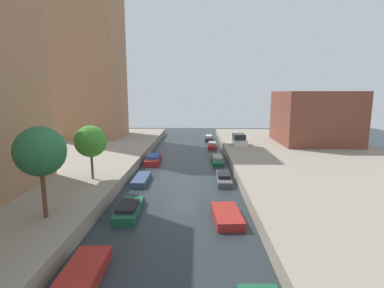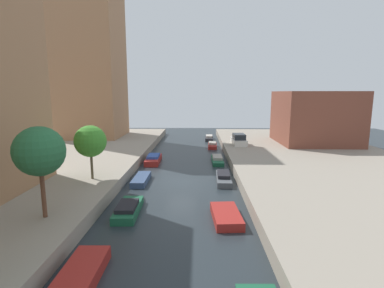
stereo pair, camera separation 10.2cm
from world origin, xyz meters
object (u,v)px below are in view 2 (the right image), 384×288
at_px(moored_boat_left_1, 83,271).
at_px(moored_boat_right_3, 217,160).
at_px(street_tree_1, 39,152).
at_px(moored_boat_right_5, 209,138).
at_px(low_block_right, 315,117).
at_px(moored_boat_left_4, 153,159).
at_px(street_tree_2, 90,141).
at_px(moored_boat_left_2, 128,209).
at_px(parked_car, 239,140).
at_px(moored_boat_right_1, 226,216).
at_px(moored_boat_right_4, 212,145).
at_px(apartment_tower_far, 88,51).
at_px(moored_boat_left_3, 141,179).
at_px(moored_boat_right_2, 224,178).

bearing_deg(moored_boat_left_1, moored_boat_right_3, 71.71).
distance_m(street_tree_1, moored_boat_right_5, 36.56).
relative_size(low_block_right, moored_boat_left_4, 2.23).
height_order(street_tree_1, moored_boat_right_3, street_tree_1).
distance_m(street_tree_2, moored_boat_left_1, 12.99).
relative_size(street_tree_2, moored_boat_left_2, 1.09).
bearing_deg(street_tree_1, moored_boat_right_3, 58.38).
relative_size(low_block_right, moored_boat_left_1, 3.07).
xyz_separation_m(moored_boat_right_3, moored_boat_right_5, (-0.38, 16.67, 0.02)).
bearing_deg(moored_boat_left_2, moored_boat_right_5, 78.26).
distance_m(parked_car, moored_boat_right_1, 22.81).
xyz_separation_m(low_block_right, moored_boat_right_4, (-14.38, 1.27, -4.32)).
bearing_deg(apartment_tower_far, moored_boat_left_3, -60.76).
relative_size(moored_boat_right_4, moored_boat_right_5, 0.87).
bearing_deg(moored_boat_left_4, moored_boat_left_1, -89.50).
height_order(moored_boat_right_1, moored_boat_right_4, moored_boat_right_4).
distance_m(moored_boat_left_1, moored_boat_right_4, 32.45).
distance_m(street_tree_2, moored_boat_left_4, 11.24).
bearing_deg(street_tree_2, moored_boat_left_2, -49.43).
distance_m(apartment_tower_far, moored_boat_left_3, 28.96).
height_order(apartment_tower_far, moored_boat_right_5, apartment_tower_far).
bearing_deg(moored_boat_right_2, moored_boat_left_2, -133.22).
bearing_deg(street_tree_2, moored_boat_right_3, 42.94).
distance_m(moored_boat_left_4, moored_boat_right_5, 18.45).
relative_size(moored_boat_left_1, moored_boat_left_4, 0.73).
bearing_deg(apartment_tower_far, moored_boat_right_3, -35.21).
distance_m(parked_car, moored_boat_right_2, 14.46).
relative_size(low_block_right, moored_boat_right_3, 2.22).
xyz_separation_m(apartment_tower_far, moored_boat_right_3, (19.77, -13.95, -14.23)).
xyz_separation_m(street_tree_2, moored_boat_left_4, (3.58, 9.96, -3.77)).
bearing_deg(apartment_tower_far, moored_boat_right_5, 7.98).
distance_m(moored_boat_right_1, moored_boat_right_5, 32.66).
bearing_deg(moored_boat_left_2, moored_boat_left_1, -92.74).
distance_m(apartment_tower_far, moored_boat_right_5, 24.19).
relative_size(apartment_tower_far, street_tree_1, 5.14).
bearing_deg(apartment_tower_far, low_block_right, -9.53).
bearing_deg(moored_boat_right_4, moored_boat_left_2, -105.52).
bearing_deg(moored_boat_left_4, moored_boat_right_5, 67.28).
xyz_separation_m(parked_car, moored_boat_left_1, (-10.65, -28.59, -1.32)).
bearing_deg(parked_car, moored_boat_right_4, 138.81).
bearing_deg(moored_boat_right_4, street_tree_1, -111.68).
relative_size(apartment_tower_far, moored_boat_left_1, 8.13).
relative_size(street_tree_2, moored_boat_left_4, 0.98).
height_order(moored_boat_left_2, moored_boat_right_2, moored_boat_right_2).
height_order(street_tree_1, moored_boat_left_3, street_tree_1).
bearing_deg(parked_car, moored_boat_right_5, 110.00).
relative_size(moored_boat_left_2, moored_boat_right_4, 1.07).
distance_m(street_tree_2, moored_boat_right_4, 22.96).
bearing_deg(moored_boat_right_1, moored_boat_left_1, -138.25).
relative_size(moored_boat_right_3, moored_boat_right_4, 1.20).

